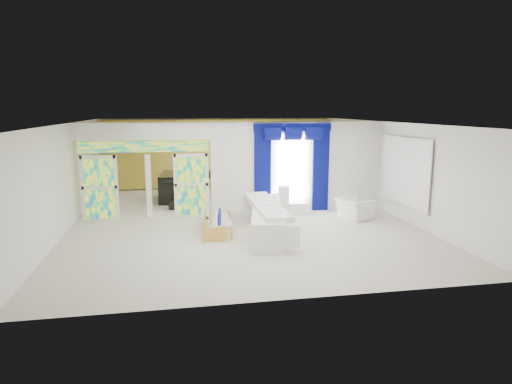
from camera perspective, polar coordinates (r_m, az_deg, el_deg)
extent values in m
plane|color=#B7AF9E|center=(13.95, -2.11, -3.59)|extent=(12.00, 12.00, 0.00)
cube|color=white|center=(15.08, 5.41, 3.25)|extent=(5.70, 0.18, 3.00)
cube|color=white|center=(14.43, -14.15, 7.53)|extent=(4.30, 0.18, 0.55)
cube|color=#994C3F|center=(14.77, -19.37, 0.58)|extent=(0.95, 0.04, 2.00)
cube|color=#994C3F|center=(14.60, -8.26, 0.96)|extent=(0.95, 0.04, 2.00)
cube|color=#994C3F|center=(14.46, -14.07, 5.65)|extent=(4.00, 0.05, 0.35)
cube|color=white|center=(14.93, 4.59, 3.00)|extent=(1.00, 0.02, 2.30)
cube|color=#030B4A|center=(14.68, 0.84, 2.70)|extent=(0.55, 0.10, 2.80)
cube|color=#030B4A|center=(15.19, 8.26, 2.86)|extent=(0.55, 0.10, 2.80)
cube|color=#030B4A|center=(14.78, 4.70, 8.25)|extent=(2.60, 0.12, 0.25)
cube|color=white|center=(14.30, 18.48, 2.54)|extent=(0.04, 2.70, 1.90)
cube|color=#AE7F29|center=(19.48, -4.68, 4.93)|extent=(9.70, 0.12, 2.90)
cube|color=white|center=(12.46, 1.42, -3.59)|extent=(1.53, 3.91, 0.73)
cube|color=gold|center=(12.59, -4.91, -4.22)|extent=(0.96, 1.95, 0.41)
cube|color=white|center=(14.76, 4.69, -2.10)|extent=(1.10, 0.40, 0.36)
cylinder|color=silver|center=(14.59, 3.58, -0.35)|extent=(0.36, 0.36, 0.58)
imported|color=white|center=(14.38, 12.49, -2.10)|extent=(1.14, 1.21, 0.64)
cube|color=black|center=(17.15, -9.43, 0.70)|extent=(1.74, 2.16, 1.02)
cube|color=black|center=(15.64, -9.27, -1.55)|extent=(1.00, 0.47, 0.32)
cube|color=tan|center=(17.11, -19.60, -0.24)|extent=(0.61, 0.58, 0.76)
sphere|color=gold|center=(16.81, -11.76, 7.77)|extent=(0.60, 0.60, 0.60)
cylinder|color=white|center=(12.85, -5.25, -2.70)|extent=(0.11, 0.11, 0.12)
cylinder|color=navy|center=(12.52, -4.65, -2.78)|extent=(0.08, 0.08, 0.23)
cylinder|color=#201594|center=(11.98, -4.74, -3.43)|extent=(0.09, 0.09, 0.22)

